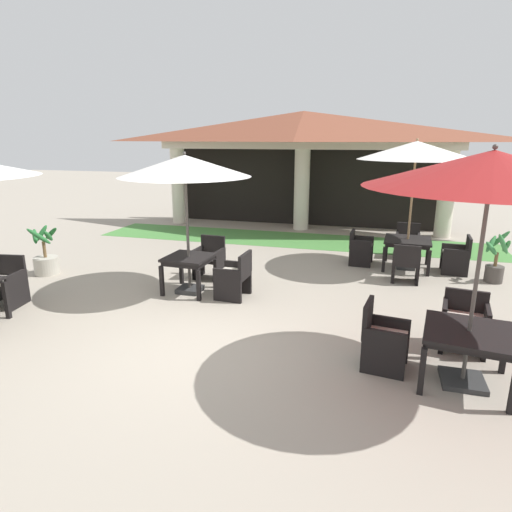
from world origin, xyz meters
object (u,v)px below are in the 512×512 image
Objects in this scene: patio_chair_mid_left_north at (210,259)px; patio_chair_mid_left_east at (235,276)px; patio_chair_near_foreground_west at (383,339)px; patio_chair_far_back_west at (360,248)px; patio_umbrella_near_foreground at (492,170)px; patio_table_far_back at (408,243)px; patio_chair_mid_right_north at (4,283)px; patio_table_mid_left at (189,261)px; patio_chair_near_foreground_north at (464,322)px; potted_palm_right_edge at (495,264)px; patio_umbrella_mid_left at (185,167)px; patio_chair_far_back_north at (407,242)px; patio_table_near_foreground at (468,337)px; patio_chair_far_back_south at (406,263)px; patio_chair_far_back_east at (457,256)px; potted_palm_left_edge at (46,260)px; patio_umbrella_far_back at (416,151)px.

patio_chair_mid_left_north is 1.01× the size of patio_chair_mid_left_east.
patio_chair_far_back_west is at bearing -166.03° from patio_chair_near_foreground_west.
patio_umbrella_near_foreground is 2.66× the size of patio_table_far_back.
patio_chair_mid_right_north reaches higher than patio_table_far_back.
patio_umbrella_near_foreground is at bearing -24.99° from patio_table_mid_left.
patio_chair_near_foreground_north is at bearing 174.33° from patio_chair_mid_right_north.
potted_palm_right_edge reaches higher than patio_chair_mid_left_north.
potted_palm_right_edge reaches higher than patio_chair_mid_left_east.
patio_umbrella_mid_left is (-4.84, 1.21, 2.05)m from patio_chair_near_foreground_north.
patio_chair_far_back_north is (-0.36, 6.14, -2.25)m from patio_umbrella_near_foreground.
patio_chair_near_foreground_north is 1.03× the size of patio_chair_far_back_west.
patio_chair_near_foreground_north is 0.75× the size of potted_palm_right_edge.
patio_umbrella_mid_left is at bearing -43.55° from patio_chair_far_back_west.
patio_umbrella_near_foreground reaches higher than patio_chair_near_foreground_north.
patio_chair_far_back_north is at bearing 93.40° from patio_table_near_foreground.
potted_palm_right_edge is (1.69, -1.64, 0.00)m from patio_chair_far_back_north.
patio_chair_mid_left_east is at bearing 150.19° from patio_table_near_foreground.
patio_umbrella_near_foreground is 5.19m from patio_umbrella_mid_left.
patio_table_near_foreground is 1.41× the size of patio_chair_far_back_west.
patio_chair_far_back_south is at bearing -69.82° from patio_chair_near_foreground_north.
potted_palm_left_edge is at bearing 109.85° from patio_chair_far_back_east.
patio_chair_far_back_south is at bearing 23.25° from patio_table_mid_left.
patio_umbrella_mid_left is 3.01× the size of patio_chair_mid_left_north.
potted_palm_left_edge is (-0.64, 1.79, -0.10)m from patio_chair_mid_right_north.
patio_chair_mid_right_north is at bearing 175.43° from patio_umbrella_near_foreground.
patio_chair_mid_left_north is at bearing 86.80° from patio_umbrella_mid_left.
patio_chair_far_back_south is (0.49, 3.85, 0.01)m from patio_chair_near_foreground_west.
patio_chair_mid_right_north is 1.10× the size of patio_chair_far_back_west.
patio_chair_far_back_north is (-0.50, 5.16, -0.03)m from patio_chair_near_foreground_north.
patio_chair_far_back_south is 1.90m from potted_palm_right_edge.
patio_chair_mid_left_north is (-4.65, 3.16, -0.21)m from patio_table_near_foreground.
patio_chair_near_foreground_north is (0.14, 0.99, -0.21)m from patio_table_near_foreground.
potted_palm_left_edge is 9.87m from potted_palm_right_edge.
patio_chair_mid_left_east is at bearing 150.19° from patio_umbrella_near_foreground.
patio_umbrella_far_back reaches higher than patio_chair_near_foreground_west.
potted_palm_right_edge reaches higher than patio_chair_near_foreground_north.
patio_chair_far_back_east is at bearing -3.75° from patio_umbrella_far_back.
potted_palm_right_edge is at bearing 20.99° from patio_table_mid_left.
patio_chair_mid_right_north reaches higher than patio_chair_far_back_east.
patio_chair_near_foreground_west is 1.01× the size of patio_chair_mid_right_north.
patio_chair_far_back_east is (5.34, 2.80, -2.07)m from patio_umbrella_mid_left.
patio_chair_mid_left_north is 1.06× the size of patio_chair_far_back_north.
patio_table_far_back is at bearing -156.82° from patio_chair_mid_right_north.
potted_palm_left_edge is at bearing -1.50° from patio_chair_near_foreground_north.
patio_umbrella_near_foreground is 5.08m from patio_umbrella_far_back.
patio_chair_mid_left_north reaches higher than patio_chair_far_back_south.
patio_chair_far_back_east is at bearing 90.00° from patio_chair_far_back_west.
patio_chair_far_back_south is (4.14, 0.83, -0.01)m from patio_chair_mid_left_north.
patio_chair_mid_left_north reaches higher than patio_table_far_back.
patio_chair_mid_left_north is 4.63m from patio_table_far_back.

